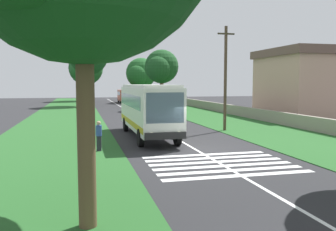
# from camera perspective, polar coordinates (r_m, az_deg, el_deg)

# --- Properties ---
(ground) EXTENTS (160.00, 160.00, 0.00)m
(ground) POSITION_cam_1_polar(r_m,az_deg,el_deg) (20.85, 4.49, -5.46)
(ground) COLOR #262628
(grass_verge_left) EXTENTS (120.00, 8.00, 0.04)m
(grass_verge_left) POSITION_cam_1_polar(r_m,az_deg,el_deg) (34.72, -16.57, -1.38)
(grass_verge_left) COLOR #235623
(grass_verge_left) RESTS_ON ground
(grass_verge_right) EXTENTS (120.00, 8.00, 0.04)m
(grass_verge_right) POSITION_cam_1_polar(r_m,az_deg,el_deg) (37.63, 9.23, -0.74)
(grass_verge_right) COLOR #235623
(grass_verge_right) RESTS_ON ground
(centre_line) EXTENTS (110.00, 0.16, 0.01)m
(centre_line) POSITION_cam_1_polar(r_m,az_deg,el_deg) (35.27, -3.14, -1.10)
(centre_line) COLOR silver
(centre_line) RESTS_ON ground
(coach_bus) EXTENTS (11.16, 2.62, 3.73)m
(coach_bus) POSITION_cam_1_polar(r_m,az_deg,el_deg) (25.62, -3.29, 1.36)
(coach_bus) COLOR silver
(coach_bus) RESTS_ON ground
(zebra_crossing) EXTENTS (4.95, 6.80, 0.01)m
(zebra_crossing) POSITION_cam_1_polar(r_m,az_deg,el_deg) (17.44, 8.33, -7.59)
(zebra_crossing) COLOR silver
(zebra_crossing) RESTS_ON ground
(trailing_car_0) EXTENTS (4.30, 1.78, 1.43)m
(trailing_car_0) POSITION_cam_1_polar(r_m,az_deg,el_deg) (42.72, -2.76, 0.88)
(trailing_car_0) COLOR gray
(trailing_car_0) RESTS_ON ground
(trailing_car_1) EXTENTS (4.30, 1.78, 1.43)m
(trailing_car_1) POSITION_cam_1_polar(r_m,az_deg,el_deg) (52.46, -4.85, 1.66)
(trailing_car_1) COLOR #145933
(trailing_car_1) RESTS_ON ground
(trailing_car_2) EXTENTS (4.30, 1.78, 1.43)m
(trailing_car_2) POSITION_cam_1_polar(r_m,az_deg,el_deg) (60.48, -5.87, 2.11)
(trailing_car_2) COLOR black
(trailing_car_2) RESTS_ON ground
(trailing_minibus_0) EXTENTS (6.00, 2.14, 2.53)m
(trailing_minibus_0) POSITION_cam_1_polar(r_m,az_deg,el_deg) (71.97, -6.98, 3.28)
(trailing_minibus_0) COLOR #CC4C33
(trailing_minibus_0) RESTS_ON ground
(roadside_tree_left_0) EXTENTS (7.77, 6.48, 11.67)m
(roadside_tree_left_0) POSITION_cam_1_polar(r_m,az_deg,el_deg) (62.04, -12.67, 9.12)
(roadside_tree_left_0) COLOR #3D2D1E
(roadside_tree_left_0) RESTS_ON grass_verge_left
(roadside_tree_left_1) EXTENTS (8.57, 7.30, 10.74)m
(roadside_tree_left_1) POSITION_cam_1_polar(r_m,az_deg,el_deg) (79.81, -13.04, 7.24)
(roadside_tree_left_1) COLOR #4C3826
(roadside_tree_left_1) RESTS_ON grass_verge_left
(roadside_tree_right_1) EXTENTS (7.11, 6.04, 8.84)m
(roadside_tree_right_1) POSITION_cam_1_polar(r_m,az_deg,el_deg) (71.92, -4.43, 6.61)
(roadside_tree_right_1) COLOR #3D2D1E
(roadside_tree_right_1) RESTS_ON grass_verge_right
(roadside_tree_right_2) EXTENTS (5.97, 4.96, 8.65)m
(roadside_tree_right_2) POSITION_cam_1_polar(r_m,az_deg,el_deg) (52.11, -1.19, 7.61)
(roadside_tree_right_2) COLOR brown
(roadside_tree_right_2) RESTS_ON grass_verge_right
(utility_pole) EXTENTS (0.24, 1.40, 8.30)m
(utility_pole) POSITION_cam_1_polar(r_m,az_deg,el_deg) (29.20, 9.11, 6.06)
(utility_pole) COLOR #473828
(utility_pole) RESTS_ON grass_verge_right
(roadside_wall) EXTENTS (70.00, 0.40, 1.15)m
(roadside_wall) POSITION_cam_1_polar(r_m,az_deg,el_deg) (43.51, 10.80, 0.81)
(roadside_wall) COLOR gray
(roadside_wall) RESTS_ON grass_verge_right
(roadside_building) EXTENTS (10.67, 7.27, 7.82)m
(roadside_building) POSITION_cam_1_polar(r_m,az_deg,el_deg) (44.86, 20.07, 5.00)
(roadside_building) COLOR tan
(roadside_building) RESTS_ON ground
(pedestrian) EXTENTS (0.34, 0.34, 1.69)m
(pedestrian) POSITION_cam_1_polar(r_m,az_deg,el_deg) (20.51, -10.94, -3.15)
(pedestrian) COLOR #26262D
(pedestrian) RESTS_ON grass_verge_left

